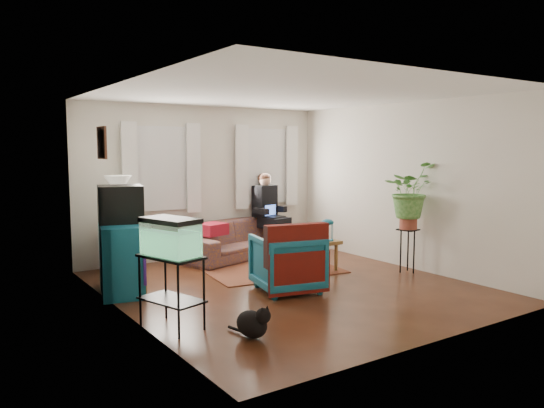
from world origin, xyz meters
TOP-DOWN VIEW (x-y plane):
  - floor at (0.00, 0.00)m, footprint 4.50×5.00m
  - ceiling at (0.00, 0.00)m, footprint 4.50×5.00m
  - wall_back at (0.00, 2.50)m, footprint 4.50×0.01m
  - wall_front at (0.00, -2.50)m, footprint 4.50×0.01m
  - wall_left at (-2.25, 0.00)m, footprint 0.01×5.00m
  - wall_right at (2.25, 0.00)m, footprint 0.01×5.00m
  - window_left at (-0.80, 2.48)m, footprint 1.08×0.04m
  - window_right at (1.25, 2.48)m, footprint 1.08×0.04m
  - curtains_left at (-0.80, 2.40)m, footprint 1.36×0.06m
  - curtains_right at (1.25, 2.40)m, footprint 1.36×0.06m
  - picture_frame at (-2.21, 0.85)m, footprint 0.04×0.32m
  - area_rug at (0.37, 1.04)m, footprint 2.20×1.86m
  - sofa at (0.43, 2.05)m, footprint 2.34×1.42m
  - seated_person at (1.19, 2.26)m, footprint 0.71×0.80m
  - side_table at (-1.65, 2.07)m, footprint 0.61×0.61m
  - table_lamp at (-1.65, 2.07)m, footprint 0.46×0.46m
  - dresser at (-1.99, 0.98)m, footprint 0.73×1.11m
  - crt_tv at (-1.95, 1.07)m, footprint 0.66×0.63m
  - aquarium_stand at (-2.00, -0.69)m, footprint 0.57×0.77m
  - aquarium at (-2.00, -0.69)m, footprint 0.52×0.70m
  - black_cat at (-1.46, -1.42)m, footprint 0.34×0.45m
  - armchair at (-0.15, -0.17)m, footprint 0.96×0.92m
  - serape_throw at (-0.22, -0.49)m, footprint 0.86×0.37m
  - coffee_table at (0.62, 0.56)m, footprint 1.15×0.63m
  - cup_a at (0.36, 0.45)m, footprint 0.13×0.13m
  - cup_b at (0.68, 0.37)m, footprint 0.10×0.10m
  - bowl at (0.94, 0.66)m, footprint 0.23×0.23m
  - snack_tray at (0.31, 0.72)m, footprint 0.36×0.36m
  - birdcage at (1.02, 0.40)m, footprint 0.19×0.19m
  - plant_stand at (1.99, -0.34)m, footprint 0.32×0.32m
  - potted_plant at (1.99, -0.34)m, footprint 0.85×0.76m

SIDE VIEW (x-z plane):
  - floor at x=0.00m, z-range -0.01..0.01m
  - area_rug at x=0.37m, z-range 0.00..0.01m
  - black_cat at x=-1.46m, z-range 0.00..0.35m
  - coffee_table at x=0.62m, z-range 0.00..0.48m
  - plant_stand at x=1.99m, z-range 0.00..0.67m
  - aquarium_stand at x=-2.00m, z-range 0.00..0.77m
  - side_table at x=-1.65m, z-range 0.00..0.78m
  - armchair at x=-0.15m, z-range 0.00..0.83m
  - sofa at x=0.43m, z-range 0.00..0.86m
  - dresser at x=-1.99m, z-range 0.00..0.91m
  - snack_tray at x=0.31m, z-range 0.48..0.52m
  - bowl at x=0.94m, z-range 0.48..0.53m
  - cup_b at x=0.68m, z-range 0.48..0.58m
  - cup_a at x=0.36m, z-range 0.48..0.58m
  - serape_throw at x=-0.22m, z-range 0.25..0.93m
  - birdcage at x=1.02m, z-range 0.48..0.81m
  - seated_person at x=1.19m, z-range 0.00..1.31m
  - aquarium at x=-2.00m, z-range 0.77..1.18m
  - table_lamp at x=-1.65m, z-range 0.76..1.47m
  - potted_plant at x=1.99m, z-range 0.70..1.55m
  - crt_tv at x=-1.95m, z-range 0.91..1.40m
  - wall_back at x=0.00m, z-range 0.00..2.60m
  - wall_front at x=0.00m, z-range 0.00..2.60m
  - wall_left at x=-2.25m, z-range 0.00..2.60m
  - wall_right at x=2.25m, z-range 0.00..2.60m
  - curtains_left at x=-0.80m, z-range 0.80..2.30m
  - curtains_right at x=1.25m, z-range 0.80..2.30m
  - window_left at x=-0.80m, z-range 0.86..2.24m
  - window_right at x=1.25m, z-range 0.86..2.24m
  - picture_frame at x=-2.21m, z-range 1.75..2.15m
  - ceiling at x=0.00m, z-range 2.60..2.60m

